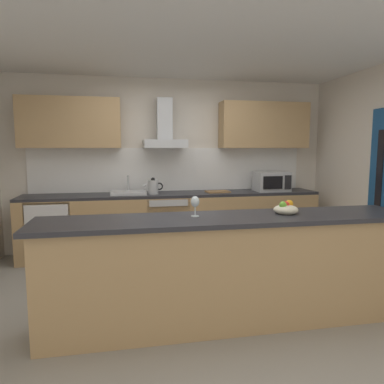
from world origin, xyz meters
name	(u,v)px	position (x,y,z in m)	size (l,w,h in m)	color
ground	(196,295)	(0.00, 0.00, -0.01)	(5.92, 4.81, 0.02)	gray
ceiling	(196,40)	(0.00, 0.00, 2.61)	(5.92, 4.81, 0.02)	white
wall_back	(170,165)	(0.00, 1.97, 1.30)	(5.92, 0.12, 2.60)	silver
backsplash_tile	(171,169)	(0.00, 1.90, 1.23)	(4.18, 0.02, 0.66)	white
counter_back	(174,223)	(0.00, 1.59, 0.45)	(4.33, 0.60, 0.90)	tan
counter_island	(229,270)	(0.17, -0.66, 0.49)	(3.32, 0.64, 0.97)	tan
upper_cabinets	(172,124)	(0.00, 1.74, 1.91)	(4.27, 0.32, 0.70)	tan
oven	(166,223)	(-0.12, 1.56, 0.46)	(0.60, 0.62, 0.80)	slate
refrigerator	(52,230)	(-1.73, 1.56, 0.43)	(0.58, 0.60, 0.85)	white
microwave	(272,181)	(1.51, 1.53, 1.05)	(0.50, 0.38, 0.30)	#B7BABC
sink	(128,192)	(-0.66, 1.57, 0.93)	(0.50, 0.40, 0.26)	silver
kettle	(153,187)	(-0.31, 1.53, 1.01)	(0.29, 0.15, 0.24)	#B7BABC
range_hood	(165,132)	(-0.12, 1.69, 1.79)	(0.62, 0.45, 0.72)	#B7BABC
wine_glass	(195,202)	(-0.13, -0.60, 1.09)	(0.08, 0.08, 0.18)	silver
fruit_bowl	(286,209)	(0.70, -0.62, 1.01)	(0.22, 0.22, 0.13)	beige
chopping_board	(218,192)	(0.65, 1.54, 0.91)	(0.34, 0.22, 0.02)	#9E7247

